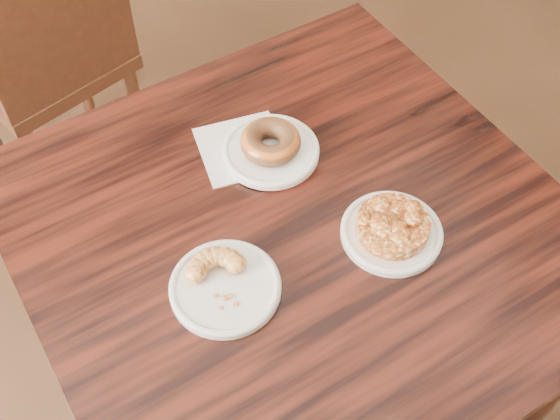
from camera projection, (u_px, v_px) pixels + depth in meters
name	position (u px, v px, depth m)	size (l,w,h in m)	color
floor	(344.00, 409.00, 1.75)	(5.00, 5.00, 0.00)	black
cafe_table	(294.00, 332.00, 1.46)	(0.87, 0.87, 0.75)	black
chair_far	(41.00, 60.00, 1.86)	(0.42, 0.42, 0.90)	black
napkin	(242.00, 148.00, 1.26)	(0.15, 0.15, 0.00)	silver
plate_donut	(271.00, 151.00, 1.25)	(0.17, 0.17, 0.01)	white
plate_cruller	(225.00, 288.00, 1.08)	(0.17, 0.17, 0.01)	silver
plate_fritter	(391.00, 233.00, 1.14)	(0.17, 0.17, 0.01)	silver
glazed_donut	(271.00, 142.00, 1.23)	(0.11, 0.11, 0.04)	#8D4114
apple_fritter	(393.00, 224.00, 1.12)	(0.16, 0.16, 0.04)	#4A1607
cruller_fragment	(224.00, 281.00, 1.06)	(0.11, 0.11, 0.03)	brown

